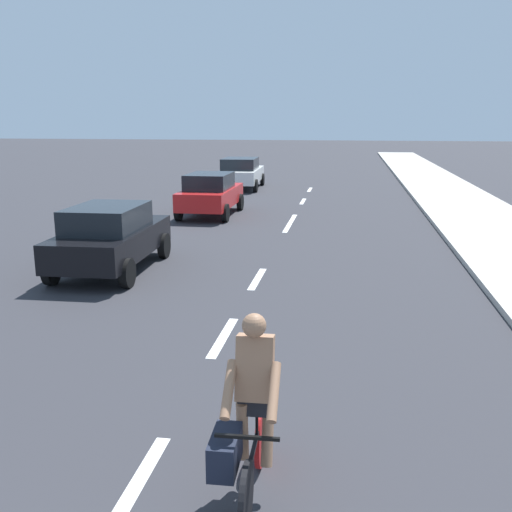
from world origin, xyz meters
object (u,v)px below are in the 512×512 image
parked_car_black (110,236)px  parked_car_red (210,193)px  cyclist (248,418)px  parked_car_white (241,172)px

parked_car_black → parked_car_red: 8.24m
cyclist → parked_car_red: bearing=-77.1°
parked_car_red → parked_car_white: same height
parked_car_red → parked_car_black: bearing=-92.7°
cyclist → parked_car_white: bearing=-81.0°
parked_car_black → parked_car_red: same height
cyclist → parked_car_black: (-4.63, 7.78, 0.01)m
parked_car_white → parked_car_black: bearing=-92.0°
cyclist → parked_car_white: cyclist is taller
parked_car_black → parked_car_red: size_ratio=1.02×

